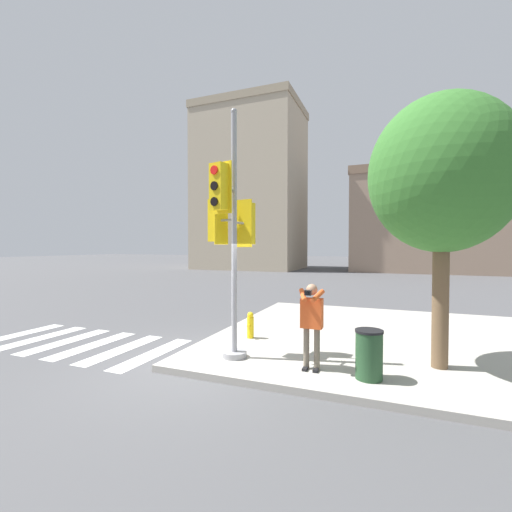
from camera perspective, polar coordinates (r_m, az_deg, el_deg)
ground_plane at (r=7.41m, az=-11.25°, el=-17.68°), size 160.00×160.00×0.00m
sidewalk_corner at (r=9.67m, az=19.60°, el=-12.71°), size 8.00×8.00×0.14m
crosswalk_stripes at (r=9.95m, az=-27.36°, el=-12.78°), size 5.03×2.50×0.01m
traffic_signal_pole at (r=7.16m, az=-4.39°, el=4.60°), size 0.90×1.27×5.13m
person_photographer at (r=6.57m, az=9.25°, el=-10.23°), size 0.50×0.53×1.61m
street_tree at (r=7.46m, az=28.62°, el=11.68°), size 2.67×2.67×5.13m
fire_hydrant at (r=8.78m, az=-0.94°, el=-11.44°), size 0.17×0.23×0.66m
trash_bin at (r=6.49m, az=18.32°, el=-15.28°), size 0.48×0.48×0.86m
building_left at (r=38.82m, az=-0.88°, el=11.25°), size 11.16×8.57×17.88m
building_right at (r=37.98m, az=26.37°, el=5.33°), size 13.93×9.20×10.04m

